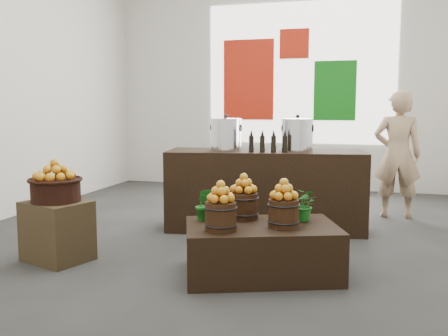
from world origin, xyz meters
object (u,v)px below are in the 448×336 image
(display_table, at_px, (261,250))
(stock_pot_left, at_px, (226,135))
(wicker_basket, at_px, (56,191))
(stock_pot_center, at_px, (297,136))
(counter, at_px, (265,190))
(shopper, at_px, (397,155))
(crate, at_px, (57,231))

(display_table, relative_size, stock_pot_left, 3.63)
(stock_pot_left, bearing_deg, wicker_basket, -125.37)
(wicker_basket, bearing_deg, display_table, 3.56)
(display_table, bearing_deg, wicker_basket, 163.12)
(stock_pot_left, bearing_deg, stock_pot_center, 9.52)
(counter, xyz_separation_m, stock_pot_center, (0.36, 0.06, 0.64))
(wicker_basket, distance_m, counter, 2.39)
(counter, distance_m, shopper, 1.88)
(crate, distance_m, shopper, 4.24)
(wicker_basket, height_order, shopper, shopper)
(crate, xyz_separation_m, display_table, (1.92, 0.12, -0.06))
(stock_pot_center, bearing_deg, counter, -170.48)
(display_table, bearing_deg, crate, 163.12)
(crate, bearing_deg, shopper, 41.69)
(counter, relative_size, stock_pot_center, 6.47)
(shopper, bearing_deg, wicker_basket, 38.73)
(stock_pot_left, bearing_deg, counter, 9.52)
(wicker_basket, bearing_deg, shopper, 41.69)
(wicker_basket, distance_m, stock_pot_center, 2.71)
(crate, distance_m, wicker_basket, 0.38)
(display_table, xyz_separation_m, counter, (-0.29, 1.61, 0.24))
(crate, bearing_deg, counter, 46.69)
(counter, height_order, stock_pot_center, stock_pot_center)
(crate, bearing_deg, display_table, 3.56)
(stock_pot_center, bearing_deg, stock_pot_left, -170.48)
(wicker_basket, relative_size, display_table, 0.35)
(wicker_basket, xyz_separation_m, stock_pot_center, (1.99, 1.79, 0.44))
(crate, relative_size, stock_pot_center, 1.60)
(wicker_basket, relative_size, shopper, 0.27)
(stock_pot_left, distance_m, stock_pot_center, 0.82)
(crate, height_order, wicker_basket, wicker_basket)
(shopper, bearing_deg, stock_pot_center, 38.17)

